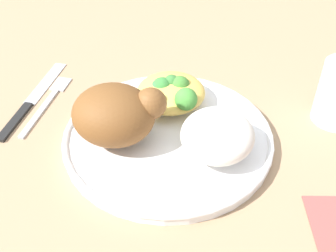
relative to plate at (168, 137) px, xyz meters
name	(u,v)px	position (x,y,z in m)	size (l,w,h in m)	color
ground_plane	(168,141)	(0.00, 0.00, -0.01)	(2.00, 2.00, 0.00)	#A3815F
plate	(168,137)	(0.00, 0.00, 0.00)	(0.26, 0.26, 0.02)	white
roasted_chicken	(116,114)	(-0.06, -0.02, 0.04)	(0.11, 0.09, 0.07)	brown
rice_pile	(217,135)	(0.06, -0.02, 0.03)	(0.09, 0.09, 0.04)	silver
mac_cheese_with_broccoli	(171,92)	(-0.01, 0.06, 0.02)	(0.09, 0.09, 0.04)	#E4BC54
fork	(48,101)	(-0.19, 0.04, -0.01)	(0.02, 0.14, 0.01)	#B2B2B7
knife	(28,104)	(-0.21, 0.03, 0.00)	(0.02, 0.19, 0.01)	black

